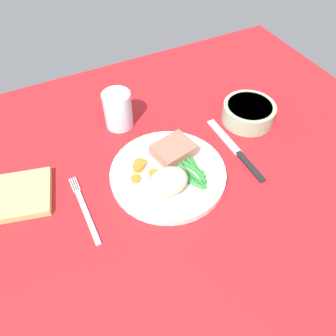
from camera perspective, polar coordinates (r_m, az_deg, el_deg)
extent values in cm
cube|color=red|center=(67.38, -2.39, -3.53)|extent=(120.00, 90.00, 2.00)
cylinder|color=white|center=(67.38, 0.00, -1.00)|extent=(23.51, 23.51, 1.60)
cube|color=#A86B56|center=(69.01, 0.97, 3.12)|extent=(9.24, 8.08, 2.51)
ellipsoid|color=beige|center=(61.77, 0.01, -2.38)|extent=(7.84, 5.73, 5.18)
cylinder|color=orange|center=(67.60, -4.82, 0.72)|extent=(2.44, 2.44, 1.04)
cylinder|color=orange|center=(66.95, -5.22, 0.06)|extent=(2.09, 2.09, 1.09)
cylinder|color=orange|center=(65.70, -2.45, -1.04)|extent=(2.11, 2.11, 1.01)
cylinder|color=orange|center=(65.31, -5.59, -1.85)|extent=(1.85, 1.85, 0.85)
cylinder|color=#2D8C38|center=(66.77, 4.83, -0.26)|extent=(0.83, 7.25, 0.81)
cylinder|color=#2D8C38|center=(67.29, 3.98, 0.22)|extent=(3.62, 6.00, 0.64)
cylinder|color=#2D8C38|center=(67.05, 2.57, 0.13)|extent=(0.98, 8.10, 0.72)
cylinder|color=#2D8C38|center=(65.00, 3.08, -1.95)|extent=(4.73, 7.27, 0.85)
cylinder|color=#2D8C38|center=(65.41, 2.87, -1.49)|extent=(3.69, 6.05, 0.85)
cylinder|color=#2D8C38|center=(66.95, 2.36, -0.01)|extent=(0.95, 6.37, 0.64)
cylinder|color=#2D8C38|center=(66.96, 4.16, 0.02)|extent=(2.99, 6.74, 0.85)
cylinder|color=#2D8C38|center=(66.76, 5.19, -0.41)|extent=(1.51, 7.26, 0.65)
cylinder|color=#2D8C38|center=(65.78, 4.35, -1.36)|extent=(2.23, 7.69, 0.63)
cube|color=silver|center=(63.91, -13.67, -8.07)|extent=(1.00, 13.00, 0.40)
cube|color=silver|center=(68.96, -16.21, -2.95)|extent=(0.24, 3.60, 0.40)
cube|color=silver|center=(68.96, -15.89, -2.83)|extent=(0.24, 3.60, 0.40)
cube|color=silver|center=(68.97, -15.58, -2.72)|extent=(0.24, 3.60, 0.40)
cube|color=silver|center=(68.98, -15.27, -2.61)|extent=(0.24, 3.60, 0.40)
cube|color=black|center=(71.56, 13.92, 0.27)|extent=(1.30, 9.00, 0.64)
cube|color=silver|center=(76.67, 9.59, 5.33)|extent=(1.70, 12.00, 0.40)
cylinder|color=silver|center=(77.00, -8.59, 9.87)|extent=(6.42, 6.42, 8.69)
cylinder|color=silver|center=(78.16, -8.44, 8.83)|extent=(5.91, 5.91, 5.03)
cylinder|color=#99B28C|center=(80.96, 13.65, 9.20)|extent=(12.11, 12.11, 4.33)
cylinder|color=#4C8C42|center=(80.36, 13.77, 9.73)|extent=(10.29, 10.29, 2.38)
cube|color=#DBBC6B|center=(70.40, -24.63, -4.37)|extent=(15.31, 13.82, 1.57)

